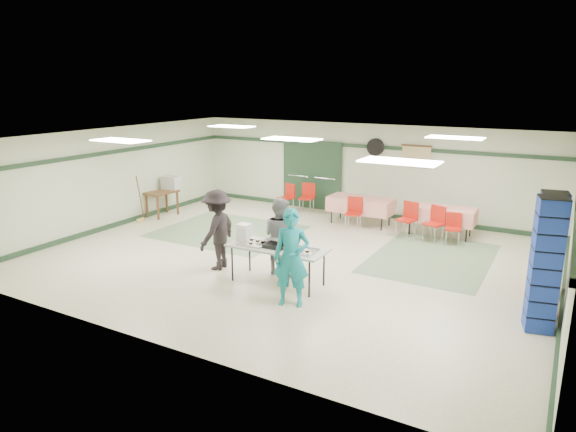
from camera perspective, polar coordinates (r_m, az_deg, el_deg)
The scene contains 41 objects.
floor at distance 11.72m, azimuth 0.41°, elevation -4.60°, with size 11.00×11.00×0.00m, color beige.
ceiling at distance 11.12m, azimuth 0.44°, elevation 8.65°, with size 11.00×11.00×0.00m, color silver.
wall_back at distance 15.36m, azimuth 8.59°, elevation 5.08°, with size 11.00×11.00×0.00m, color beige.
wall_front at distance 7.86m, azimuth -15.69°, elevation -4.59°, with size 11.00×11.00×0.00m, color beige.
wall_left at distance 14.75m, azimuth -18.68°, elevation 4.08°, with size 9.00×9.00×0.00m, color beige.
wall_right at distance 10.01m, azimuth 29.20°, elevation -1.81°, with size 9.00×9.00×0.00m, color beige.
trim_back at distance 15.24m, azimuth 8.65°, elevation 7.66°, with size 11.00×0.06×0.10m, color #1D3622.
baseboard_back at distance 15.60m, azimuth 8.37°, elevation 0.39°, with size 11.00×0.06×0.12m, color #1D3622.
trim_left at distance 14.63m, azimuth -18.82°, elevation 6.76°, with size 9.00×0.06×0.10m, color #1D3622.
baseboard_left at distance 15.00m, azimuth -18.20°, elevation -0.78°, with size 9.00×0.06×0.12m, color #1D3622.
baseboard_right at distance 10.41m, azimuth 28.15°, elevation -8.62°, with size 9.00×0.06×0.12m, color #1D3622.
green_patch_a at distance 13.80m, azimuth -6.69°, elevation -1.68°, with size 3.50×3.00×0.01m, color gray.
green_patch_b at distance 12.10m, azimuth 15.68°, elevation -4.51°, with size 2.50×3.50×0.01m, color gray.
double_door_left at distance 16.26m, azimuth 1.19°, elevation 4.69°, with size 0.90×0.06×2.10m, color gray.
double_door_right at distance 15.84m, azimuth 4.24°, elevation 4.39°, with size 0.90×0.06×2.10m, color gray.
door_frame at distance 16.03m, azimuth 2.65°, elevation 4.54°, with size 2.00×0.03×2.15m, color #1D3622.
wall_fan at distance 15.11m, azimuth 9.68°, elevation 7.56°, with size 0.50×0.50×0.10m, color black.
scroll_banner at distance 14.78m, azimuth 14.05°, elevation 6.39°, with size 0.80×0.02×0.60m, color tan.
serving_table at distance 10.02m, azimuth -1.19°, elevation -3.64°, with size 1.99×0.83×0.76m.
sheet_tray_right at distance 9.71m, azimuth 1.44°, elevation -3.92°, with size 0.59×0.45×0.02m, color silver.
sheet_tray_mid at distance 10.13m, azimuth -1.72°, elevation -3.11°, with size 0.53×0.40×0.02m, color silver.
sheet_tray_left at distance 10.15m, azimuth -3.90°, elevation -3.11°, with size 0.55×0.41×0.02m, color silver.
baking_pan at distance 9.92m, azimuth -1.25°, elevation -3.34°, with size 0.48×0.30×0.08m, color black.
foam_box_stack at distance 10.41m, azimuth -4.91°, elevation -1.78°, with size 0.25×0.23×0.34m, color white.
volunteer_teal at distance 9.01m, azimuth 0.39°, elevation -4.68°, with size 0.64×0.42×1.76m, color teal.
volunteer_grey at distance 10.52m, azimuth -0.89°, elevation -2.26°, with size 0.78×0.61×1.61m, color gray.
volunteer_dark at distance 10.89m, azimuth -7.87°, elevation -1.52°, with size 1.11×0.64×1.71m, color black.
dining_table_a at distance 13.77m, azimuth 16.61°, elevation 0.20°, with size 1.72×0.79×0.77m.
dining_table_b at distance 14.39m, azimuth 8.07°, elevation 1.28°, with size 1.80×0.83×0.77m.
chair_a at distance 13.24m, azimuth 16.08°, elevation -0.41°, with size 0.54×0.54×0.90m.
chair_b at distance 13.40m, azimuth 13.21°, elevation 0.02°, with size 0.54×0.54×0.92m.
chair_c at distance 13.16m, azimuth 17.92°, elevation -1.00°, with size 0.42×0.42×0.78m.
chair_d at distance 13.87m, azimuth 7.35°, elevation 0.68°, with size 0.47×0.47×0.88m.
chair_loose_a at distance 15.58m, azimuth 2.18°, elevation 2.38°, with size 0.48×0.48×0.90m.
chair_loose_b at distance 15.67m, azimuth -0.00°, elevation 2.37°, with size 0.50×0.50×0.86m.
crate_stack_blue_a at distance 9.58m, azimuth 26.87°, elevation -3.92°, with size 0.41×0.41×2.15m, color #19359A.
crate_stack_red at distance 10.70m, azimuth 26.84°, elevation -5.08°, with size 0.42×0.42×1.08m, color maroon.
crate_stack_blue_b at distance 8.99m, azimuth 26.67°, elevation -4.91°, with size 0.42×0.42×2.19m, color #19359A.
printer_table at distance 15.59m, azimuth -13.85°, elevation 2.32°, with size 0.69×0.98×0.74m.
office_printer at distance 15.85m, azimuth -12.82°, elevation 3.66°, with size 0.49×0.42×0.38m, color #ABABA7.
broom at distance 15.09m, azimuth -16.10°, elevation 1.93°, with size 0.03×0.03×1.33m, color brown.
Camera 1 is at (5.34, -9.69, 3.87)m, focal length 32.00 mm.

